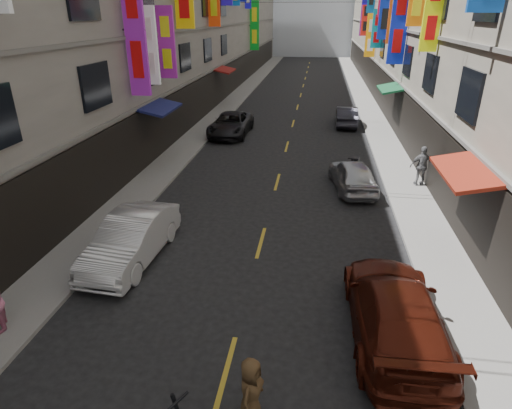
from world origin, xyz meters
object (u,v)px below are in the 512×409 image
(car_left_far, at_px, (231,124))
(pedestrian_crossing, at_px, (251,392))
(car_left_mid, at_px, (131,239))
(car_right_mid, at_px, (353,175))
(car_right_near, at_px, (395,311))
(scooter_far_right, at_px, (354,167))
(pedestrian_rfar, at_px, (422,166))
(car_right_far, at_px, (346,116))

(car_left_far, distance_m, pedestrian_crossing, 21.91)
(car_left_mid, relative_size, car_right_mid, 1.12)
(car_left_mid, height_order, car_right_near, car_right_near)
(car_right_near, bearing_deg, scooter_far_right, -90.55)
(car_left_far, xyz_separation_m, car_right_near, (7.76, -18.48, 0.06))
(car_left_far, distance_m, car_right_mid, 11.36)
(car_right_near, relative_size, pedestrian_rfar, 2.87)
(car_right_near, height_order, pedestrian_rfar, pedestrian_rfar)
(pedestrian_rfar, bearing_deg, car_left_far, -42.47)
(car_left_mid, bearing_deg, pedestrian_crossing, -45.72)
(scooter_far_right, bearing_deg, pedestrian_crossing, 91.52)
(scooter_far_right, relative_size, car_right_far, 0.43)
(scooter_far_right, xyz_separation_m, car_right_far, (0.13, 10.50, 0.24))
(car_left_mid, height_order, car_left_far, car_left_mid)
(scooter_far_right, height_order, car_right_mid, car_right_mid)
(car_left_mid, distance_m, car_right_mid, 10.41)
(car_left_mid, bearing_deg, scooter_far_right, 53.29)
(pedestrian_rfar, bearing_deg, car_right_mid, 7.09)
(car_right_far, bearing_deg, car_right_near, 91.17)
(car_right_near, relative_size, pedestrian_crossing, 3.44)
(car_left_far, xyz_separation_m, car_right_far, (7.68, 3.68, -0.03))
(pedestrian_rfar, bearing_deg, car_right_far, -81.70)
(car_left_mid, bearing_deg, car_right_near, -14.64)
(car_right_far, distance_m, pedestrian_rfar, 12.00)
(scooter_far_right, distance_m, car_left_far, 10.18)
(car_right_near, distance_m, car_right_mid, 9.83)
(car_right_near, distance_m, pedestrian_crossing, 4.28)
(scooter_far_right, bearing_deg, car_left_mid, 62.69)
(car_left_mid, distance_m, car_left_far, 15.91)
(scooter_far_right, relative_size, car_right_mid, 0.43)
(pedestrian_rfar, xyz_separation_m, pedestrian_crossing, (-5.83, -13.43, -0.27))
(scooter_far_right, distance_m, pedestrian_crossing, 14.88)
(pedestrian_rfar, distance_m, pedestrian_crossing, 14.64)
(car_left_far, relative_size, car_right_near, 0.97)
(car_right_mid, bearing_deg, car_right_far, -100.81)
(car_left_mid, relative_size, pedestrian_crossing, 3.00)
(car_right_far, height_order, pedestrian_rfar, pedestrian_rfar)
(car_right_near, xyz_separation_m, pedestrian_crossing, (-3.12, -2.93, 0.00))
(car_left_mid, xyz_separation_m, pedestrian_crossing, (4.75, -5.49, 0.01))
(car_left_mid, xyz_separation_m, car_right_far, (7.79, 19.60, -0.08))
(car_right_mid, relative_size, car_right_far, 0.99)
(car_right_mid, bearing_deg, car_left_mid, 34.89)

